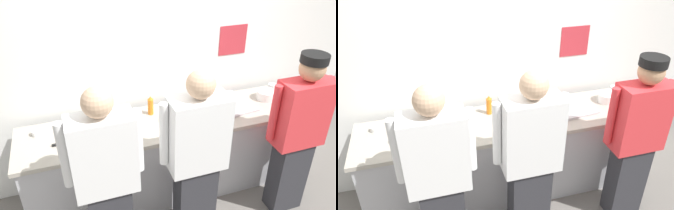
{
  "view_description": "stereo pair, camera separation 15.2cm",
  "coord_description": "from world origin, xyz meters",
  "views": [
    {
      "loc": [
        -0.98,
        -2.22,
        2.64
      ],
      "look_at": [
        -0.07,
        0.41,
        1.04
      ],
      "focal_mm": 34.97,
      "sensor_mm": 36.0,
      "label": 1
    },
    {
      "loc": [
        -0.84,
        -2.27,
        2.64
      ],
      "look_at": [
        -0.07,
        0.41,
        1.04
      ],
      "focal_mm": 34.97,
      "sensor_mm": 36.0,
      "label": 2
    }
  ],
  "objects": [
    {
      "name": "chef_center",
      "position": [
        -0.06,
        -0.28,
        0.9
      ],
      "size": [
        0.62,
        0.24,
        1.7
      ],
      "color": "#2D2D33",
      "rests_on": "ground"
    },
    {
      "name": "ground_plane",
      "position": [
        0.0,
        0.0,
        0.0
      ],
      "size": [
        9.0,
        9.0,
        0.0
      ],
      "primitive_type": "plane",
      "color": "slate"
    },
    {
      "name": "chef_far_right",
      "position": [
        0.97,
        -0.25,
        0.9
      ],
      "size": [
        0.61,
        0.24,
        1.68
      ],
      "color": "#2D2D33",
      "rests_on": "ground"
    },
    {
      "name": "plate_stack_front",
      "position": [
        1.08,
        0.43,
        0.94
      ],
      "size": [
        0.21,
        0.21,
        0.1
      ],
      "color": "white",
      "rests_on": "prep_counter"
    },
    {
      "name": "sheet_tray",
      "position": [
        0.59,
        0.37,
        0.91
      ],
      "size": [
        0.56,
        0.4,
        0.02
      ],
      "primitive_type": "cube",
      "rotation": [
        0.0,
        0.0,
        0.11
      ],
      "color": "#B7BABF",
      "rests_on": "prep_counter"
    },
    {
      "name": "prep_counter",
      "position": [
        0.0,
        0.37,
        0.45
      ],
      "size": [
        3.06,
        0.69,
        0.89
      ],
      "color": "#B2B2B7",
      "rests_on": "ground"
    },
    {
      "name": "ramekin_red_sauce",
      "position": [
        -0.71,
        0.48,
        0.92
      ],
      "size": [
        0.09,
        0.09,
        0.04
      ],
      "color": "white",
      "rests_on": "prep_counter"
    },
    {
      "name": "wall_back",
      "position": [
        0.0,
        0.84,
        1.47
      ],
      "size": [
        4.8,
        0.11,
        2.95
      ],
      "color": "white",
      "rests_on": "ground"
    },
    {
      "name": "squeeze_bottle_primary",
      "position": [
        -0.21,
        0.54,
        0.99
      ],
      "size": [
        0.06,
        0.06,
        0.2
      ],
      "color": "orange",
      "rests_on": "prep_counter"
    },
    {
      "name": "chef_near_left",
      "position": [
        -0.81,
        -0.29,
        0.89
      ],
      "size": [
        0.62,
        0.24,
        1.69
      ],
      "color": "#2D2D33",
      "rests_on": "ground"
    },
    {
      "name": "ramekin_yellow_sauce",
      "position": [
        -1.32,
        0.52,
        0.92
      ],
      "size": [
        0.09,
        0.09,
        0.05
      ],
      "color": "white",
      "rests_on": "prep_counter"
    },
    {
      "name": "mixing_bowl_steel",
      "position": [
        0.06,
        0.28,
        0.96
      ],
      "size": [
        0.35,
        0.35,
        0.13
      ],
      "primitive_type": "cylinder",
      "color": "#B7BABF",
      "rests_on": "prep_counter"
    },
    {
      "name": "chefs_knife",
      "position": [
        -1.08,
        0.29,
        0.9
      ],
      "size": [
        0.27,
        0.03,
        0.02
      ],
      "color": "#B7BABF",
      "rests_on": "prep_counter"
    },
    {
      "name": "deli_cup",
      "position": [
        1.23,
        0.55,
        0.95
      ],
      "size": [
        0.09,
        0.09,
        0.1
      ],
      "primitive_type": "cylinder",
      "color": "white",
      "rests_on": "prep_counter"
    }
  ]
}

